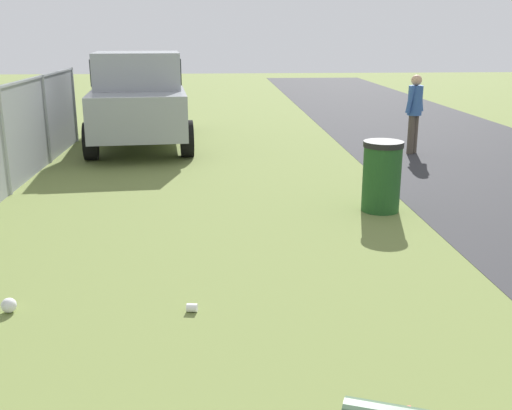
% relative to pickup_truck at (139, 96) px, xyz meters
% --- Properties ---
extents(pickup_truck, '(5.29, 2.57, 2.09)m').
position_rel_pickup_truck_xyz_m(pickup_truck, '(0.00, 0.00, 0.00)').
color(pickup_truck, '#93999E').
rests_on(pickup_truck, ground).
extents(trash_bin, '(0.57, 0.57, 1.02)m').
position_rel_pickup_truck_xyz_m(trash_bin, '(-5.55, -4.08, -0.59)').
color(trash_bin, '#1E4C1E').
rests_on(trash_bin, ground).
extents(pedestrian, '(0.35, 0.47, 1.65)m').
position_rel_pickup_truck_xyz_m(pedestrian, '(-1.38, -5.88, -0.15)').
color(pedestrian, '#4C4238').
rests_on(pedestrian, ground).
extents(litter_cup_midfield_b, '(0.09, 0.11, 0.08)m').
position_rel_pickup_truck_xyz_m(litter_cup_midfield_b, '(-8.69, -1.46, -1.06)').
color(litter_cup_midfield_b, white).
rests_on(litter_cup_midfield_b, ground).
extents(litter_bag_midfield_a, '(0.14, 0.14, 0.14)m').
position_rel_pickup_truck_xyz_m(litter_bag_midfield_a, '(-8.58, 0.23, -1.03)').
color(litter_bag_midfield_a, silver).
rests_on(litter_bag_midfield_a, ground).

